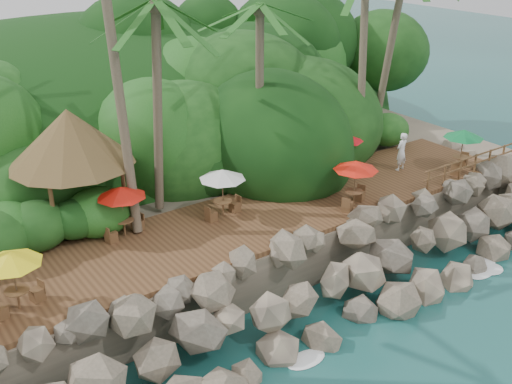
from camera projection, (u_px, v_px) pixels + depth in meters
ground at (356, 338)px, 21.48m from camera, size 140.00×140.00×0.00m
land_base at (147, 170)px, 32.91m from camera, size 32.00×25.20×2.10m
jungle_hill at (95, 149)px, 38.90m from camera, size 44.80×28.00×15.40m
seawall at (320, 284)px, 22.49m from camera, size 29.00×4.00×2.30m
terrace at (256, 219)px, 25.02m from camera, size 26.00×5.00×0.20m
jungle_foliage at (157, 194)px, 32.60m from camera, size 44.00×16.00×12.00m
foam_line at (350, 333)px, 21.69m from camera, size 25.20×0.80×0.06m
palapa at (70, 137)px, 23.32m from camera, size 4.83×4.83×4.60m
dining_clusters at (259, 175)px, 24.63m from camera, size 24.54×5.08×2.04m
railing at (475, 162)px, 28.81m from camera, size 7.20×0.10×1.00m
waiter at (401, 152)px, 29.21m from camera, size 0.73×0.53×1.86m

